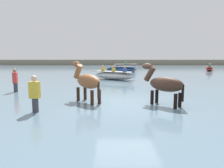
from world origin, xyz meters
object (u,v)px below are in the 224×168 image
at_px(boat_distant_west, 121,70).
at_px(boat_distant_east, 114,75).
at_px(horse_trailing_chestnut, 87,82).
at_px(person_wading_close, 15,83).
at_px(boat_far_inshore, 209,69).
at_px(boat_mid_channel, 126,66).
at_px(person_wading_mid, 35,98).
at_px(horse_lead_dark_bay, 164,85).

xyz_separation_m(boat_distant_west, boat_distant_east, (-1.01, -7.86, 0.01)).
distance_m(horse_trailing_chestnut, boat_distant_east, 8.33).
relative_size(boat_distant_west, person_wading_close, 2.25).
distance_m(boat_distant_west, boat_far_inshore, 12.22).
bearing_deg(boat_distant_east, person_wading_close, -131.79).
bearing_deg(boat_mid_channel, person_wading_mid, -101.13).
height_order(horse_trailing_chestnut, boat_mid_channel, horse_trailing_chestnut).
height_order(horse_trailing_chestnut, boat_distant_east, horse_trailing_chestnut).
xyz_separation_m(boat_distant_west, boat_mid_channel, (1.05, 6.83, 0.06)).
bearing_deg(boat_far_inshore, person_wading_mid, -128.17).
distance_m(horse_trailing_chestnut, boat_far_inshore, 23.34).
distance_m(horse_lead_dark_bay, boat_far_inshore, 22.17).
height_order(boat_mid_channel, boat_far_inshore, boat_mid_channel).
xyz_separation_m(horse_lead_dark_bay, boat_distant_east, (-1.73, 8.81, -0.42)).
bearing_deg(boat_far_inshore, horse_lead_dark_bay, -120.52).
xyz_separation_m(boat_distant_east, person_wading_mid, (-2.75, -9.74, 0.12)).
distance_m(horse_lead_dark_bay, person_wading_close, 7.58).
bearing_deg(person_wading_close, boat_distant_east, 48.21).
bearing_deg(boat_distant_west, person_wading_mid, -102.05).
relative_size(boat_mid_channel, boat_distant_east, 1.09).
bearing_deg(boat_distant_east, horse_lead_dark_bay, -78.87).
distance_m(boat_distant_west, person_wading_close, 15.08).
bearing_deg(horse_lead_dark_bay, boat_distant_west, 92.49).
bearing_deg(boat_distant_west, horse_lead_dark_bay, -87.51).
relative_size(boat_distant_west, boat_far_inshore, 1.35).
bearing_deg(boat_distant_west, boat_mid_channel, 81.26).
bearing_deg(boat_distant_west, boat_distant_east, -97.30).
bearing_deg(horse_trailing_chestnut, horse_lead_dark_bay, -11.18).
bearing_deg(boat_mid_channel, horse_lead_dark_bay, -90.79).
distance_m(horse_trailing_chestnut, person_wading_mid, 2.18).
bearing_deg(boat_distant_east, boat_far_inshore, 38.37).
bearing_deg(person_wading_close, horse_lead_dark_bay, -22.86).
bearing_deg(horse_trailing_chestnut, boat_far_inshore, 52.49).
height_order(boat_distant_east, person_wading_mid, person_wading_mid).
distance_m(boat_distant_west, boat_mid_channel, 6.91).
xyz_separation_m(boat_distant_west, person_wading_close, (-6.25, -13.73, 0.13)).
distance_m(boat_distant_west, boat_distant_east, 7.92).
xyz_separation_m(horse_trailing_chestnut, boat_distant_west, (2.23, 16.08, -0.47)).
relative_size(horse_trailing_chestnut, boat_far_inshore, 0.75).
xyz_separation_m(boat_distant_east, person_wading_close, (-5.24, -5.87, 0.12)).
height_order(horse_trailing_chestnut, boat_distant_west, horse_trailing_chestnut).
distance_m(boat_distant_west, person_wading_mid, 17.99).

